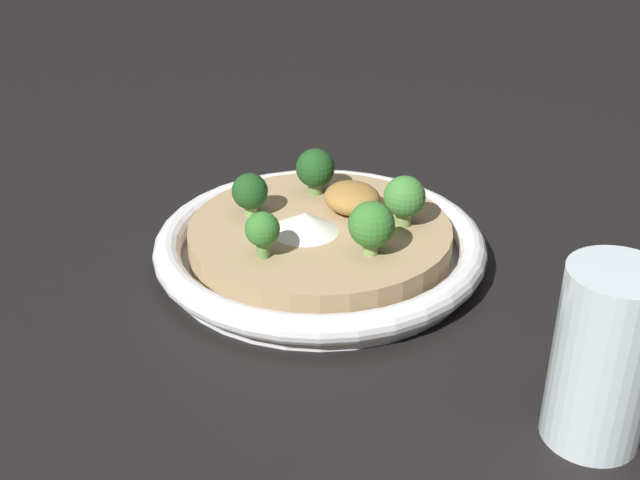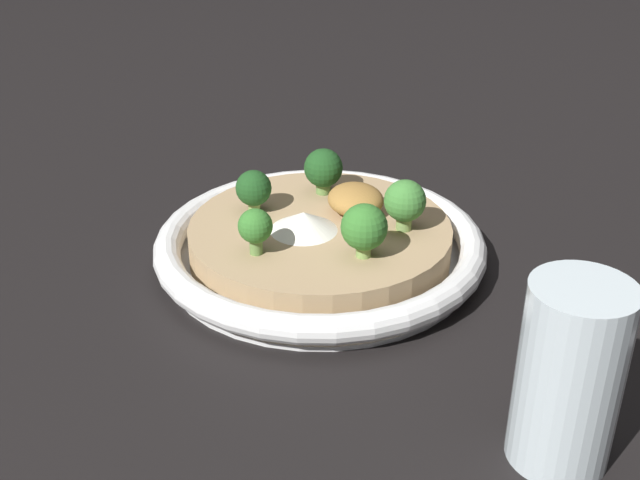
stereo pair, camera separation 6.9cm
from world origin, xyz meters
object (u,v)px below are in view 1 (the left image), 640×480
at_px(risotto_bowl, 320,244).
at_px(broccoli_left, 371,225).
at_px(broccoli_front, 405,198).
at_px(drinking_glass, 604,357).
at_px(broccoli_back_right, 250,192).
at_px(broccoli_front_right, 315,169).
at_px(broccoli_back_left, 262,231).

distance_m(risotto_bowl, broccoli_left, 0.08).
xyz_separation_m(broccoli_left, broccoli_front, (0.03, -0.05, 0.00)).
bearing_deg(drinking_glass, broccoli_front, 2.12).
relative_size(broccoli_back_right, broccoli_left, 0.85).
bearing_deg(broccoli_back_right, risotto_bowl, -131.14).
height_order(risotto_bowl, broccoli_back_right, broccoli_back_right).
bearing_deg(risotto_bowl, broccoli_front, -112.32).
height_order(broccoli_front, broccoli_front_right, broccoli_front).
bearing_deg(broccoli_front, broccoli_front_right, 26.82).
bearing_deg(broccoli_back_left, broccoli_left, -109.09).
height_order(broccoli_front, drinking_glass, drinking_glass).
relative_size(broccoli_left, broccoli_front_right, 1.04).
distance_m(broccoli_front, drinking_glass, 0.24).
xyz_separation_m(broccoli_left, drinking_glass, (-0.20, -0.06, -0.00)).
height_order(broccoli_back_left, drinking_glass, drinking_glass).
bearing_deg(broccoli_front, risotto_bowl, 67.68).
bearing_deg(broccoli_front_right, broccoli_back_left, 138.86).
xyz_separation_m(broccoli_left, broccoli_front_right, (0.12, -0.00, -0.00)).
xyz_separation_m(risotto_bowl, broccoli_left, (-0.06, -0.02, 0.04)).
distance_m(broccoli_back_left, broccoli_front_right, 0.13).
height_order(risotto_bowl, broccoli_front_right, broccoli_front_right).
bearing_deg(risotto_bowl, broccoli_back_left, 118.28).
xyz_separation_m(broccoli_front, drinking_glass, (-0.24, -0.01, -0.00)).
relative_size(broccoli_back_left, broccoli_left, 0.86).
bearing_deg(broccoli_back_right, broccoli_left, -147.33).
relative_size(broccoli_left, drinking_glass, 0.37).
bearing_deg(broccoli_front_right, broccoli_back_right, 105.90).
height_order(broccoli_back_right, broccoli_front_right, broccoli_front_right).
height_order(risotto_bowl, broccoli_back_left, broccoli_back_left).
bearing_deg(risotto_bowl, broccoli_back_right, 48.86).
relative_size(broccoli_back_left, drinking_glass, 0.32).
bearing_deg(broccoli_front, drinking_glass, -177.88).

